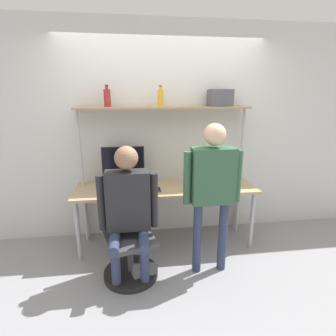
% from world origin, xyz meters
% --- Properties ---
extents(ground_plane, '(12.00, 12.00, 0.00)m').
position_xyz_m(ground_plane, '(0.00, 0.00, 0.00)').
color(ground_plane, gray).
extents(wall_back, '(8.00, 0.06, 2.70)m').
position_xyz_m(wall_back, '(0.00, 0.69, 1.35)').
color(wall_back, silver).
rests_on(wall_back, ground_plane).
extents(desk, '(2.16, 0.64, 0.75)m').
position_xyz_m(desk, '(0.00, 0.34, 0.68)').
color(desk, tan).
rests_on(desk, ground_plane).
extents(shelf_unit, '(2.05, 0.31, 1.70)m').
position_xyz_m(shelf_unit, '(0.00, 0.50, 1.50)').
color(shelf_unit, '#997A56').
rests_on(shelf_unit, ground_plane).
extents(monitor, '(0.51, 0.21, 0.48)m').
position_xyz_m(monitor, '(-0.51, 0.49, 1.01)').
color(monitor, black).
rests_on(monitor, desk).
extents(laptop, '(0.28, 0.21, 0.20)m').
position_xyz_m(laptop, '(-0.38, 0.26, 0.81)').
color(laptop, '#BCBCC1').
rests_on(laptop, desk).
extents(cell_phone, '(0.07, 0.15, 0.01)m').
position_xyz_m(cell_phone, '(-0.11, 0.24, 0.75)').
color(cell_phone, '#264C8C').
rests_on(cell_phone, desk).
extents(office_chair, '(0.57, 0.57, 0.90)m').
position_xyz_m(office_chair, '(-0.46, -0.24, 0.27)').
color(office_chair, black).
rests_on(office_chair, ground_plane).
extents(person_seated, '(0.59, 0.47, 1.37)m').
position_xyz_m(person_seated, '(-0.45, -0.28, 0.81)').
color(person_seated, '#2D3856').
rests_on(person_seated, ground_plane).
extents(person_standing, '(0.59, 0.21, 1.57)m').
position_xyz_m(person_standing, '(0.39, -0.28, 1.00)').
color(person_standing, '#2D3856').
rests_on(person_standing, ground_plane).
extents(bottle_amber, '(0.07, 0.07, 0.24)m').
position_xyz_m(bottle_amber, '(-0.04, 0.50, 1.80)').
color(bottle_amber, gold).
rests_on(bottle_amber, shelf_unit).
extents(bottle_red, '(0.08, 0.08, 0.24)m').
position_xyz_m(bottle_red, '(-0.65, 0.50, 1.80)').
color(bottle_red, maroon).
rests_on(bottle_red, shelf_unit).
extents(storage_box, '(0.27, 0.23, 0.20)m').
position_xyz_m(storage_box, '(0.68, 0.50, 1.79)').
color(storage_box, '#4C4C51').
rests_on(storage_box, shelf_unit).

